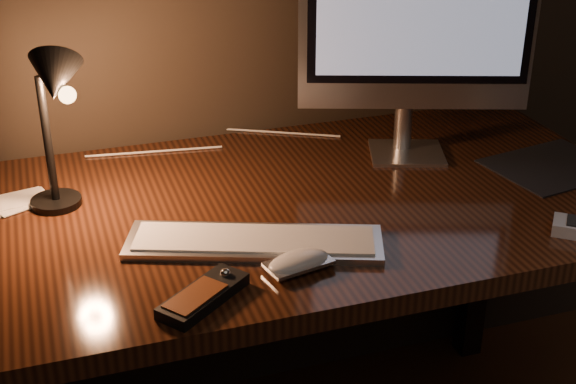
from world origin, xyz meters
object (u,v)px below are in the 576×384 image
object	(u,v)px
monitor	(417,19)
keyboard	(254,241)
mouse	(298,264)
media_remote	(203,295)
desk	(236,247)
desk_lamp	(55,101)

from	to	relation	value
monitor	keyboard	world-z (taller)	monitor
mouse	media_remote	size ratio (longest dim) A/B	0.67
desk	mouse	size ratio (longest dim) A/B	14.45
mouse	desk_lamp	xyz separation A→B (m)	(-0.35, 0.34, 0.21)
keyboard	desk_lamp	size ratio (longest dim) A/B	1.38
monitor	keyboard	distance (m)	0.59
monitor	desk_lamp	bearing A→B (deg)	-158.15
media_remote	desk_lamp	xyz separation A→B (m)	(-0.17, 0.38, 0.21)
keyboard	mouse	bearing A→B (deg)	-43.80
monitor	keyboard	xyz separation A→B (m)	(-0.43, -0.28, -0.29)
desk_lamp	monitor	bearing A→B (deg)	-11.69
keyboard	desk_lamp	world-z (taller)	desk_lamp
keyboard	media_remote	xyz separation A→B (m)	(-0.12, -0.14, 0.00)
desk	mouse	distance (m)	0.35
desk	desk_lamp	xyz separation A→B (m)	(-0.32, 0.02, 0.35)
mouse	desk_lamp	distance (m)	0.53
monitor	mouse	world-z (taller)	monitor
desk	monitor	bearing A→B (deg)	7.93
monitor	mouse	bearing A→B (deg)	-116.48
monitor	desk_lamp	world-z (taller)	monitor
mouse	media_remote	xyz separation A→B (m)	(-0.17, -0.04, 0.00)
desk	monitor	xyz separation A→B (m)	(0.41, 0.06, 0.43)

